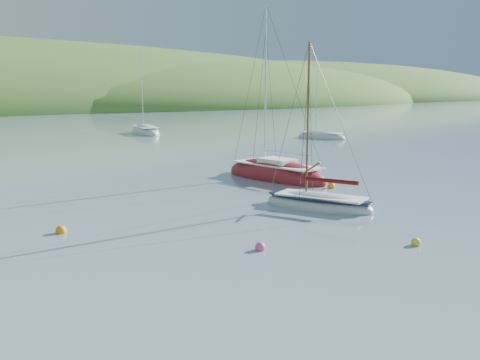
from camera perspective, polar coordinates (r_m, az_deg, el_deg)
ground at (r=21.76m, az=13.07°, el=-8.09°), size 700.00×700.00×0.00m
daysailer_white at (r=30.04m, az=8.38°, el=-2.52°), size 4.56×6.68×9.66m
sloop_red at (r=39.14m, az=3.81°, el=0.50°), size 4.25×9.40×13.43m
distant_sloop_b at (r=77.65m, az=-10.06°, el=5.02°), size 4.82×9.42×12.82m
distant_sloop_d at (r=70.25m, az=8.64°, el=4.53°), size 4.36×6.99×9.41m
mooring_buoys at (r=27.04m, az=2.12°, el=-4.03°), size 18.58×11.76×0.49m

